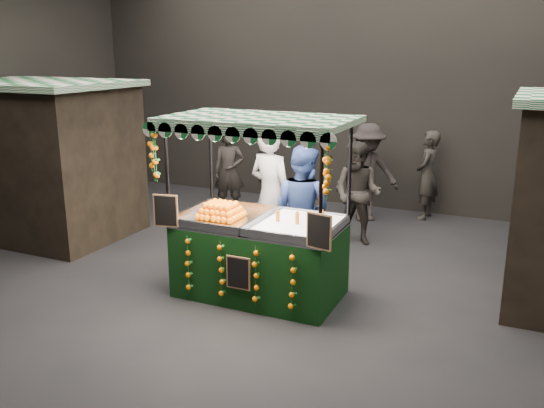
% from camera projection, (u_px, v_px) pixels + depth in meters
% --- Properties ---
extents(ground, '(12.00, 12.00, 0.00)m').
position_uv_depth(ground, '(249.00, 297.00, 7.52)').
color(ground, black).
rests_on(ground, ground).
extents(market_hall, '(12.10, 10.10, 5.05)m').
position_uv_depth(market_hall, '(246.00, 24.00, 6.64)').
color(market_hall, black).
rests_on(market_hall, ground).
extents(neighbour_stall_left, '(3.00, 2.20, 2.60)m').
position_uv_depth(neighbour_stall_left, '(42.00, 158.00, 9.81)').
color(neighbour_stall_left, black).
rests_on(neighbour_stall_left, ground).
extents(juice_stall, '(2.39, 1.41, 2.32)m').
position_uv_depth(juice_stall, '(259.00, 243.00, 7.39)').
color(juice_stall, black).
rests_on(juice_stall, ground).
extents(vendor_grey, '(0.86, 0.68, 2.05)m').
position_uv_depth(vendor_grey, '(271.00, 196.00, 8.48)').
color(vendor_grey, gray).
rests_on(vendor_grey, ground).
extents(vendor_blue, '(1.02, 0.87, 1.82)m').
position_uv_depth(vendor_blue, '(302.00, 209.00, 8.21)').
color(vendor_blue, navy).
rests_on(vendor_blue, ground).
extents(shopper_0, '(0.69, 0.56, 1.62)m').
position_uv_depth(shopper_0, '(229.00, 171.00, 11.20)').
color(shopper_0, '#2D2825').
rests_on(shopper_0, ground).
extents(shopper_1, '(0.89, 0.73, 1.68)m').
position_uv_depth(shopper_1, '(358.00, 193.00, 9.40)').
color(shopper_1, '#2D2925').
rests_on(shopper_1, ground).
extents(shopper_2, '(0.96, 0.96, 1.63)m').
position_uv_depth(shopper_2, '(268.00, 173.00, 11.06)').
color(shopper_2, '#282320').
rests_on(shopper_2, ground).
extents(shopper_3, '(1.34, 1.16, 1.80)m').
position_uv_depth(shopper_3, '(367.00, 173.00, 10.66)').
color(shopper_3, black).
rests_on(shopper_3, ground).
extents(shopper_4, '(1.05, 0.94, 1.81)m').
position_uv_depth(shopper_4, '(118.00, 161.00, 11.77)').
color(shopper_4, '#2D2624').
rests_on(shopper_4, ground).
extents(shopper_6, '(0.44, 0.63, 1.66)m').
position_uv_depth(shopper_6, '(427.00, 175.00, 10.79)').
color(shopper_6, '#2C2823').
rests_on(shopper_6, ground).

